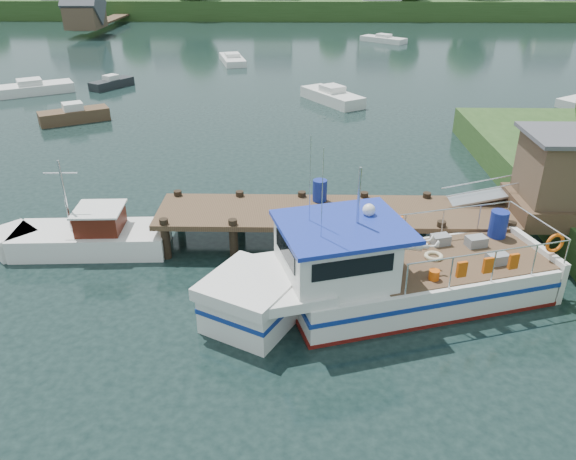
{
  "coord_description": "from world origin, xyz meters",
  "views": [
    {
      "loc": [
        -0.65,
        -19.41,
        10.37
      ],
      "look_at": [
        -1.0,
        -1.5,
        1.3
      ],
      "focal_mm": 35.0,
      "sensor_mm": 36.0,
      "label": 1
    }
  ],
  "objects_px": {
    "work_boat": "(83,237)",
    "moored_rowboat": "(74,115)",
    "moored_far": "(383,39)",
    "moored_d": "(232,59)",
    "moored_a": "(31,88)",
    "moored_b": "(332,96)",
    "moored_e": "(112,83)",
    "lobster_boat": "(377,277)",
    "dock": "(490,191)"
  },
  "relations": [
    {
      "from": "work_boat",
      "to": "moored_a",
      "type": "bearing_deg",
      "value": 114.26
    },
    {
      "from": "moored_a",
      "to": "moored_rowboat",
      "type": "bearing_deg",
      "value": -61.34
    },
    {
      "from": "lobster_boat",
      "to": "moored_a",
      "type": "height_order",
      "value": "lobster_boat"
    },
    {
      "from": "dock",
      "to": "moored_e",
      "type": "xyz_separation_m",
      "value": [
        -22.54,
        26.71,
        -1.86
      ]
    },
    {
      "from": "moored_d",
      "to": "dock",
      "type": "bearing_deg",
      "value": -54.5
    },
    {
      "from": "work_boat",
      "to": "moored_rowboat",
      "type": "height_order",
      "value": "work_boat"
    },
    {
      "from": "moored_e",
      "to": "moored_far",
      "type": "bearing_deg",
      "value": 67.05
    },
    {
      "from": "dock",
      "to": "work_boat",
      "type": "height_order",
      "value": "dock"
    },
    {
      "from": "moored_d",
      "to": "moored_e",
      "type": "bearing_deg",
      "value": -112.66
    },
    {
      "from": "moored_rowboat",
      "to": "moored_a",
      "type": "distance_m",
      "value": 9.96
    },
    {
      "from": "lobster_boat",
      "to": "moored_e",
      "type": "relative_size",
      "value": 3.06
    },
    {
      "from": "dock",
      "to": "moored_far",
      "type": "distance_m",
      "value": 51.86
    },
    {
      "from": "lobster_boat",
      "to": "moored_far",
      "type": "relative_size",
      "value": 2.12
    },
    {
      "from": "dock",
      "to": "moored_b",
      "type": "xyz_separation_m",
      "value": [
        -4.72,
        22.16,
        -1.78
      ]
    },
    {
      "from": "moored_a",
      "to": "moored_d",
      "type": "xyz_separation_m",
      "value": [
        14.42,
        13.42,
        -0.07
      ]
    },
    {
      "from": "lobster_boat",
      "to": "work_boat",
      "type": "bearing_deg",
      "value": 145.57
    },
    {
      "from": "lobster_boat",
      "to": "dock",
      "type": "bearing_deg",
      "value": 25.47
    },
    {
      "from": "moored_a",
      "to": "moored_d",
      "type": "bearing_deg",
      "value": 32.71
    },
    {
      "from": "moored_a",
      "to": "moored_b",
      "type": "xyz_separation_m",
      "value": [
        23.52,
        -2.25,
        0.04
      ]
    },
    {
      "from": "moored_far",
      "to": "moored_d",
      "type": "xyz_separation_m",
      "value": [
        -16.81,
        -13.91,
        0.0
      ]
    },
    {
      "from": "moored_far",
      "to": "moored_d",
      "type": "bearing_deg",
      "value": -115.87
    },
    {
      "from": "moored_far",
      "to": "moored_b",
      "type": "relative_size",
      "value": 0.95
    },
    {
      "from": "moored_b",
      "to": "moored_e",
      "type": "xyz_separation_m",
      "value": [
        -17.82,
        4.55,
        -0.08
      ]
    },
    {
      "from": "moored_rowboat",
      "to": "moored_far",
      "type": "relative_size",
      "value": 0.82
    },
    {
      "from": "work_boat",
      "to": "moored_far",
      "type": "relative_size",
      "value": 1.25
    },
    {
      "from": "lobster_boat",
      "to": "moored_rowboat",
      "type": "relative_size",
      "value": 2.59
    },
    {
      "from": "moored_b",
      "to": "moored_d",
      "type": "height_order",
      "value": "moored_b"
    },
    {
      "from": "lobster_boat",
      "to": "moored_far",
      "type": "distance_m",
      "value": 56.46
    },
    {
      "from": "work_boat",
      "to": "moored_b",
      "type": "bearing_deg",
      "value": 62.31
    },
    {
      "from": "work_boat",
      "to": "moored_e",
      "type": "bearing_deg",
      "value": 101.82
    },
    {
      "from": "moored_b",
      "to": "moored_d",
      "type": "bearing_deg",
      "value": 142.2
    },
    {
      "from": "moored_a",
      "to": "dock",
      "type": "bearing_deg",
      "value": -51.09
    },
    {
      "from": "moored_far",
      "to": "moored_b",
      "type": "xyz_separation_m",
      "value": [
        -7.71,
        -29.59,
        0.11
      ]
    },
    {
      "from": "moored_far",
      "to": "moored_d",
      "type": "relative_size",
      "value": 0.93
    },
    {
      "from": "moored_a",
      "to": "moored_b",
      "type": "distance_m",
      "value": 23.62
    },
    {
      "from": "moored_far",
      "to": "moored_rowboat",
      "type": "bearing_deg",
      "value": -100.92
    },
    {
      "from": "moored_d",
      "to": "moored_e",
      "type": "relative_size",
      "value": 1.56
    },
    {
      "from": "moored_rowboat",
      "to": "moored_e",
      "type": "distance_m",
      "value": 10.07
    },
    {
      "from": "moored_a",
      "to": "moored_e",
      "type": "height_order",
      "value": "moored_a"
    },
    {
      "from": "moored_b",
      "to": "moored_rowboat",
      "type": "bearing_deg",
      "value": -140.27
    },
    {
      "from": "moored_far",
      "to": "moored_a",
      "type": "xyz_separation_m",
      "value": [
        -31.22,
        -27.34,
        0.07
      ]
    },
    {
      "from": "dock",
      "to": "moored_far",
      "type": "bearing_deg",
      "value": 86.69
    },
    {
      "from": "lobster_boat",
      "to": "moored_b",
      "type": "height_order",
      "value": "lobster_boat"
    },
    {
      "from": "moored_rowboat",
      "to": "moored_e",
      "type": "xyz_separation_m",
      "value": [
        -0.56,
        10.06,
        -0.09
      ]
    },
    {
      "from": "moored_e",
      "to": "lobster_boat",
      "type": "bearing_deg",
      "value": -37.3
    },
    {
      "from": "moored_rowboat",
      "to": "moored_b",
      "type": "bearing_deg",
      "value": 17.63
    },
    {
      "from": "moored_rowboat",
      "to": "moored_a",
      "type": "height_order",
      "value": "moored_rowboat"
    },
    {
      "from": "work_boat",
      "to": "moored_rowboat",
      "type": "bearing_deg",
      "value": 108.03
    },
    {
      "from": "moored_b",
      "to": "moored_d",
      "type": "distance_m",
      "value": 18.13
    },
    {
      "from": "moored_b",
      "to": "moored_e",
      "type": "bearing_deg",
      "value": -172.28
    }
  ]
}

